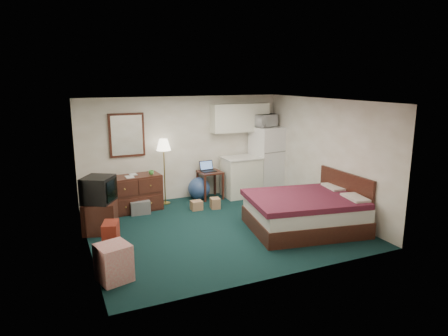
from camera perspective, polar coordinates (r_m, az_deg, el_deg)
name	(u,v)px	position (r m, az deg, el deg)	size (l,w,h in m)	color
floor	(220,227)	(8.08, -0.57, -8.42)	(5.00, 4.50, 0.01)	black
ceiling	(220,101)	(7.55, -0.61, 9.56)	(5.00, 4.50, 0.01)	beige
walls	(220,166)	(7.72, -0.59, 0.26)	(5.01, 4.51, 2.50)	beige
mirror	(127,135)	(9.37, -13.71, 4.59)	(0.80, 0.06, 1.00)	white
upper_cabinets	(240,118)	(10.08, 2.30, 7.20)	(1.50, 0.35, 0.70)	white
headboard	(345,196)	(8.56, 16.89, -3.90)	(0.06, 1.56, 1.00)	black
dresser	(134,193)	(9.16, -12.71, -3.54)	(1.18, 0.54, 0.81)	black
floor_lamp	(164,172)	(9.45, -8.51, -0.53)	(0.34, 0.34, 1.55)	gold
desk	(210,185)	(9.88, -2.00, -2.40)	(0.54, 0.54, 0.68)	black
exercise_ball	(199,188)	(9.82, -3.59, -2.93)	(0.54, 0.54, 0.54)	navy
kitchen_counter	(241,177)	(10.04, 2.47, -1.31)	(0.89, 0.67, 0.97)	white
fridge	(267,160)	(10.39, 6.09, 1.19)	(0.70, 0.70, 1.71)	white
bed	(305,213)	(8.03, 11.45, -6.28)	(2.09, 1.63, 0.67)	#4C1323
tv_stand	(100,216)	(8.14, -17.25, -6.61)	(0.60, 0.65, 0.60)	black
suitcase	(111,240)	(6.93, -15.80, -9.89)	(0.24, 0.38, 0.62)	#5E1005
retail_box	(114,263)	(6.21, -15.49, -12.89)	(0.45, 0.45, 0.56)	beige
file_bin	(140,207)	(9.01, -11.94, -5.47)	(0.42, 0.32, 0.30)	slate
cardboard_box_a	(197,205)	(9.09, -3.95, -5.34)	(0.25, 0.21, 0.21)	#A47F62
cardboard_box_b	(215,203)	(9.17, -1.27, -5.04)	(0.20, 0.24, 0.24)	#A47F62
laptop	(208,167)	(9.76, -2.23, 0.20)	(0.35, 0.29, 0.24)	black
crt_tv	(98,189)	(7.96, -17.51, -2.94)	(0.54, 0.58, 0.50)	black
microwave	(265,119)	(10.23, 5.84, 6.97)	(0.58, 0.32, 0.39)	white
book_a	(125,172)	(8.88, -13.92, -0.62)	(0.17, 0.02, 0.24)	#A47F62
book_b	(129,171)	(9.08, -13.36, -0.39)	(0.16, 0.02, 0.21)	#A47F62
mug	(151,172)	(9.08, -10.36, -0.56)	(0.12, 0.09, 0.12)	green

